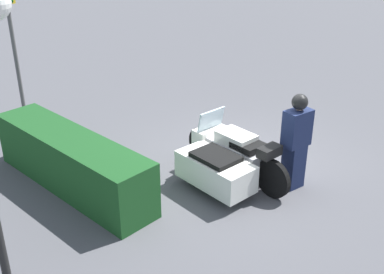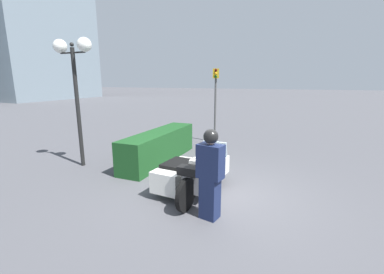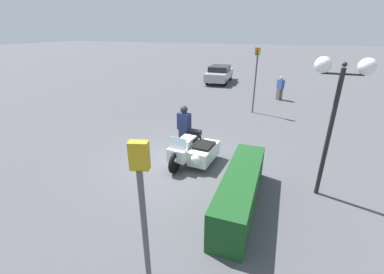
{
  "view_description": "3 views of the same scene",
  "coord_description": "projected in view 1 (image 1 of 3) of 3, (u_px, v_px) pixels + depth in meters",
  "views": [
    {
      "loc": [
        -5.02,
        6.68,
        4.67
      ],
      "look_at": [
        0.43,
        0.89,
        0.85
      ],
      "focal_mm": 45.0,
      "sensor_mm": 36.0,
      "label": 1
    },
    {
      "loc": [
        -5.58,
        -1.6,
        2.69
      ],
      "look_at": [
        0.64,
        0.97,
        1.2
      ],
      "focal_mm": 24.0,
      "sensor_mm": 36.0,
      "label": 2
    },
    {
      "loc": [
        7.67,
        3.4,
        4.51
      ],
      "look_at": [
        -0.19,
        0.53,
        0.98
      ],
      "focal_mm": 24.0,
      "sensor_mm": 36.0,
      "label": 3
    }
  ],
  "objects": [
    {
      "name": "ground_plane",
      "position": [
        239.0,
        168.0,
        9.51
      ],
      "size": [
        160.0,
        160.0,
        0.0
      ],
      "primitive_type": "plane",
      "color": "#4C4C51"
    },
    {
      "name": "police_motorcycle",
      "position": [
        222.0,
        159.0,
        8.8
      ],
      "size": [
        2.52,
        1.45,
        1.18
      ],
      "rotation": [
        0.0,
        0.0,
        -0.09
      ],
      "color": "black",
      "rests_on": "ground"
    },
    {
      "name": "officer_rider",
      "position": [
        296.0,
        139.0,
        8.49
      ],
      "size": [
        0.39,
        0.54,
        1.8
      ],
      "rotation": [
        0.0,
        0.0,
        2.95
      ],
      "color": "#192347",
      "rests_on": "ground"
    },
    {
      "name": "hedge_bush_curbside",
      "position": [
        72.0,
        162.0,
        8.66
      ],
      "size": [
        3.76,
        0.85,
        1.02
      ],
      "primitive_type": "cube",
      "color": "#19471E",
      "rests_on": "ground"
    },
    {
      "name": "traffic_light_near",
      "position": [
        13.0,
        35.0,
        10.62
      ],
      "size": [
        0.23,
        0.29,
        3.17
      ],
      "rotation": [
        0.0,
        0.0,
        3.42
      ],
      "color": "#4C4C4C",
      "rests_on": "ground"
    }
  ]
}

